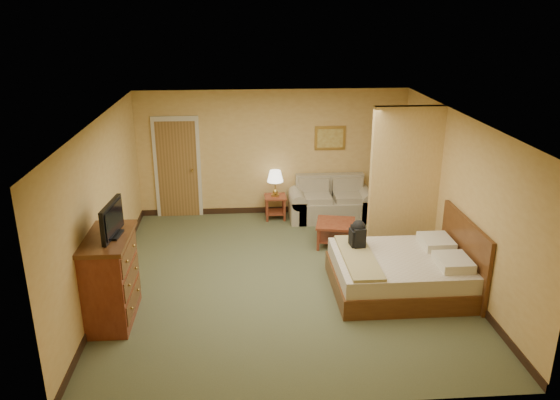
{
  "coord_description": "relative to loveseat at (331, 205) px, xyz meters",
  "views": [
    {
      "loc": [
        -0.66,
        -7.85,
        4.15
      ],
      "look_at": [
        -0.03,
        0.6,
        1.13
      ],
      "focal_mm": 35.0,
      "sensor_mm": 36.0,
      "label": 1
    }
  ],
  "objects": [
    {
      "name": "partition",
      "position": [
        0.97,
        -1.65,
        1.02
      ],
      "size": [
        1.2,
        0.15,
        2.6
      ],
      "primitive_type": "cube",
      "color": "tan",
      "rests_on": "floor"
    },
    {
      "name": "dresser",
      "position": [
        -3.65,
        -3.6,
        0.35
      ],
      "size": [
        0.62,
        1.18,
        1.26
      ],
      "color": "maroon",
      "rests_on": "floor"
    },
    {
      "name": "floor",
      "position": [
        -1.18,
        -2.57,
        -0.28
      ],
      "size": [
        6.0,
        6.0,
        0.0
      ],
      "primitive_type": "plane",
      "color": "#505637",
      "rests_on": "ground"
    },
    {
      "name": "loveseat",
      "position": [
        0.0,
        0.0,
        0.0
      ],
      "size": [
        1.72,
        0.8,
        0.87
      ],
      "color": "tan",
      "rests_on": "floor"
    },
    {
      "name": "coffee_table",
      "position": [
        -0.14,
        -1.34,
        0.03
      ],
      "size": [
        0.82,
        0.82,
        0.44
      ],
      "rotation": [
        0.0,
        0.0,
        -0.21
      ],
      "color": "maroon",
      "rests_on": "floor"
    },
    {
      "name": "backpack",
      "position": [
        -0.04,
        -2.71,
        0.52
      ],
      "size": [
        0.21,
        0.29,
        0.46
      ],
      "rotation": [
        0.0,
        0.0,
        0.11
      ],
      "color": "black",
      "rests_on": "bed"
    },
    {
      "name": "tv",
      "position": [
        -3.55,
        -3.6,
        1.2
      ],
      "size": [
        0.22,
        0.77,
        0.47
      ],
      "rotation": [
        0.0,
        0.0,
        -0.1
      ],
      "color": "black",
      "rests_on": "dresser"
    },
    {
      "name": "bed",
      "position": [
        0.64,
        -3.09,
        0.03
      ],
      "size": [
        2.08,
        1.77,
        1.14
      ],
      "color": "#502912",
      "rests_on": "floor"
    },
    {
      "name": "baseboard",
      "position": [
        -1.18,
        0.42,
        -0.22
      ],
      "size": [
        5.5,
        0.02,
        0.12
      ],
      "primitive_type": "cube",
      "color": "black",
      "rests_on": "floor"
    },
    {
      "name": "table_lamp",
      "position": [
        -1.15,
        0.08,
        0.61
      ],
      "size": [
        0.33,
        0.33,
        0.54
      ],
      "color": "#B18F41",
      "rests_on": "side_table"
    },
    {
      "name": "back_wall",
      "position": [
        -1.18,
        0.43,
        1.02
      ],
      "size": [
        5.5,
        0.02,
        2.6
      ],
      "primitive_type": "cube",
      "color": "tan",
      "rests_on": "floor"
    },
    {
      "name": "right_wall",
      "position": [
        1.57,
        -2.57,
        1.02
      ],
      "size": [
        0.02,
        6.0,
        2.6
      ],
      "primitive_type": "cube",
      "color": "tan",
      "rests_on": "floor"
    },
    {
      "name": "door",
      "position": [
        -3.13,
        0.39,
        0.75
      ],
      "size": [
        0.94,
        0.16,
        2.1
      ],
      "color": "beige",
      "rests_on": "floor"
    },
    {
      "name": "side_table",
      "position": [
        -1.15,
        0.08,
        0.04
      ],
      "size": [
        0.44,
        0.44,
        0.49
      ],
      "color": "maroon",
      "rests_on": "floor"
    },
    {
      "name": "ceiling",
      "position": [
        -1.18,
        -2.57,
        2.32
      ],
      "size": [
        6.0,
        6.0,
        0.0
      ],
      "primitive_type": "plane",
      "rotation": [
        3.14,
        0.0,
        0.0
      ],
      "color": "white",
      "rests_on": "back_wall"
    },
    {
      "name": "wall_picture",
      "position": [
        0.0,
        0.4,
        1.32
      ],
      "size": [
        0.63,
        0.04,
        0.49
      ],
      "color": "#B78E3F",
      "rests_on": "back_wall"
    },
    {
      "name": "left_wall",
      "position": [
        -3.93,
        -2.57,
        1.02
      ],
      "size": [
        0.02,
        6.0,
        2.6
      ],
      "primitive_type": "cube",
      "color": "tan",
      "rests_on": "floor"
    }
  ]
}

